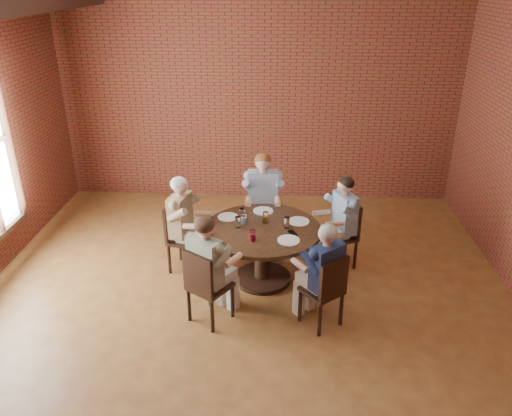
{
  "coord_description": "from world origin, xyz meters",
  "views": [
    {
      "loc": [
        0.39,
        -4.61,
        3.53
      ],
      "look_at": [
        0.1,
        1.0,
        0.91
      ],
      "focal_mm": 35.0,
      "sensor_mm": 36.0,
      "label": 1
    }
  ],
  "objects_px": {
    "diner_a": "(340,223)",
    "chair_d": "(205,284)",
    "diner_d": "(209,270)",
    "dining_table": "(263,244)",
    "chair_c": "(180,234)",
    "diner_e": "(323,276)",
    "chair_a": "(344,231)",
    "chair_b": "(263,209)",
    "smartphone": "(293,233)",
    "diner_b": "(263,201)",
    "chair_e": "(326,289)",
    "diner_c": "(185,225)"
  },
  "relations": [
    {
      "from": "dining_table",
      "to": "chair_b",
      "type": "relative_size",
      "value": 1.5
    },
    {
      "from": "smartphone",
      "to": "diner_b",
      "type": "bearing_deg",
      "value": 86.37
    },
    {
      "from": "chair_a",
      "to": "dining_table",
      "type": "bearing_deg",
      "value": -90.0
    },
    {
      "from": "diner_a",
      "to": "smartphone",
      "type": "bearing_deg",
      "value": -71.73
    },
    {
      "from": "chair_a",
      "to": "diner_a",
      "type": "distance_m",
      "value": 0.16
    },
    {
      "from": "diner_c",
      "to": "diner_d",
      "type": "height_order",
      "value": "diner_c"
    },
    {
      "from": "diner_e",
      "to": "dining_table",
      "type": "bearing_deg",
      "value": -90.0
    },
    {
      "from": "chair_b",
      "to": "smartphone",
      "type": "relative_size",
      "value": 6.45
    },
    {
      "from": "chair_c",
      "to": "chair_e",
      "type": "xyz_separation_m",
      "value": [
        1.8,
        -1.14,
        -0.01
      ]
    },
    {
      "from": "chair_d",
      "to": "diner_e",
      "type": "relative_size",
      "value": 0.74
    },
    {
      "from": "chair_a",
      "to": "diner_e",
      "type": "bearing_deg",
      "value": -39.86
    },
    {
      "from": "diner_e",
      "to": "chair_b",
      "type": "bearing_deg",
      "value": -108.17
    },
    {
      "from": "smartphone",
      "to": "chair_b",
      "type": "bearing_deg",
      "value": 85.11
    },
    {
      "from": "diner_b",
      "to": "diner_d",
      "type": "height_order",
      "value": "diner_b"
    },
    {
      "from": "diner_a",
      "to": "diner_b",
      "type": "distance_m",
      "value": 1.15
    },
    {
      "from": "chair_d",
      "to": "diner_e",
      "type": "bearing_deg",
      "value": -143.81
    },
    {
      "from": "dining_table",
      "to": "diner_e",
      "type": "bearing_deg",
      "value": -50.95
    },
    {
      "from": "chair_d",
      "to": "smartphone",
      "type": "relative_size",
      "value": 6.18
    },
    {
      "from": "dining_table",
      "to": "chair_e",
      "type": "bearing_deg",
      "value": -50.95
    },
    {
      "from": "dining_table",
      "to": "chair_b",
      "type": "height_order",
      "value": "chair_b"
    },
    {
      "from": "diner_b",
      "to": "chair_a",
      "type": "bearing_deg",
      "value": -26.77
    },
    {
      "from": "diner_b",
      "to": "smartphone",
      "type": "bearing_deg",
      "value": -72.07
    },
    {
      "from": "diner_a",
      "to": "diner_d",
      "type": "xyz_separation_m",
      "value": [
        -1.53,
        -1.24,
        0.01
      ]
    },
    {
      "from": "chair_d",
      "to": "smartphone",
      "type": "distance_m",
      "value": 1.24
    },
    {
      "from": "diner_c",
      "to": "chair_a",
      "type": "bearing_deg",
      "value": -70.79
    },
    {
      "from": "diner_a",
      "to": "chair_d",
      "type": "xyz_separation_m",
      "value": [
        -1.58,
        -1.3,
        -0.13
      ]
    },
    {
      "from": "dining_table",
      "to": "diner_b",
      "type": "height_order",
      "value": "diner_b"
    },
    {
      "from": "diner_b",
      "to": "diner_c",
      "type": "bearing_deg",
      "value": -145.67
    },
    {
      "from": "dining_table",
      "to": "chair_c",
      "type": "xyz_separation_m",
      "value": [
        -1.08,
        0.25,
        -0.03
      ]
    },
    {
      "from": "chair_a",
      "to": "chair_e",
      "type": "distance_m",
      "value": 1.38
    },
    {
      "from": "chair_a",
      "to": "chair_c",
      "type": "height_order",
      "value": "chair_c"
    },
    {
      "from": "diner_a",
      "to": "diner_b",
      "type": "height_order",
      "value": "diner_b"
    },
    {
      "from": "dining_table",
      "to": "chair_e",
      "type": "height_order",
      "value": "chair_e"
    },
    {
      "from": "diner_d",
      "to": "diner_a",
      "type": "bearing_deg",
      "value": -107.11
    },
    {
      "from": "chair_a",
      "to": "chair_c",
      "type": "relative_size",
      "value": 0.98
    },
    {
      "from": "diner_d",
      "to": "chair_e",
      "type": "relative_size",
      "value": 1.45
    },
    {
      "from": "diner_b",
      "to": "chair_d",
      "type": "distance_m",
      "value": 1.92
    },
    {
      "from": "diner_b",
      "to": "diner_c",
      "type": "distance_m",
      "value": 1.21
    },
    {
      "from": "diner_d",
      "to": "smartphone",
      "type": "distance_m",
      "value": 1.14
    },
    {
      "from": "diner_a",
      "to": "chair_d",
      "type": "height_order",
      "value": "diner_a"
    },
    {
      "from": "chair_c",
      "to": "chair_d",
      "type": "distance_m",
      "value": 1.23
    },
    {
      "from": "chair_e",
      "to": "chair_a",
      "type": "bearing_deg",
      "value": -143.11
    },
    {
      "from": "chair_d",
      "to": "diner_d",
      "type": "height_order",
      "value": "diner_d"
    },
    {
      "from": "chair_c",
      "to": "diner_d",
      "type": "distance_m",
      "value": 1.2
    },
    {
      "from": "chair_b",
      "to": "diner_c",
      "type": "bearing_deg",
      "value": -142.34
    },
    {
      "from": "chair_d",
      "to": "chair_e",
      "type": "bearing_deg",
      "value": -146.33
    },
    {
      "from": "chair_a",
      "to": "diner_a",
      "type": "xyz_separation_m",
      "value": [
        -0.07,
        -0.03,
        0.14
      ]
    },
    {
      "from": "diner_b",
      "to": "chair_e",
      "type": "distance_m",
      "value": 2.0
    },
    {
      "from": "chair_c",
      "to": "diner_e",
      "type": "xyz_separation_m",
      "value": [
        1.76,
        -1.08,
        0.12
      ]
    },
    {
      "from": "chair_d",
      "to": "smartphone",
      "type": "bearing_deg",
      "value": -107.86
    }
  ]
}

